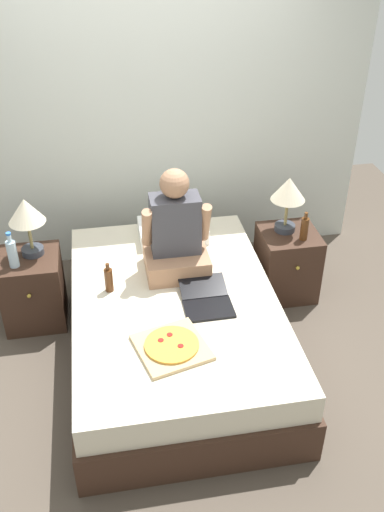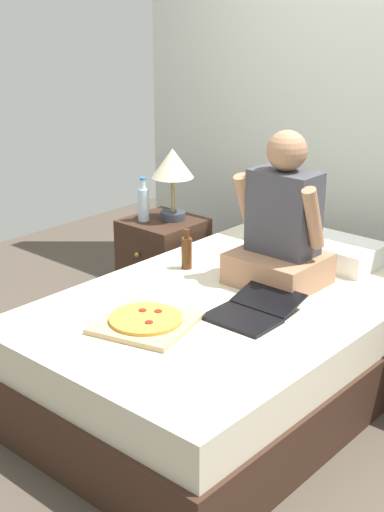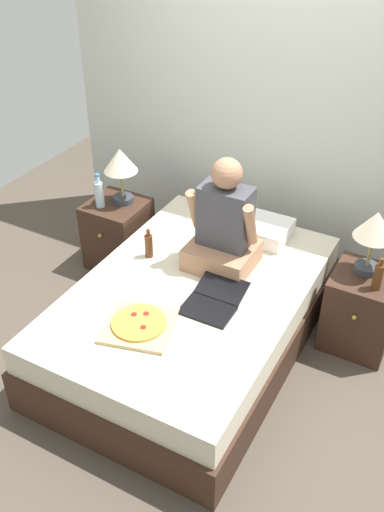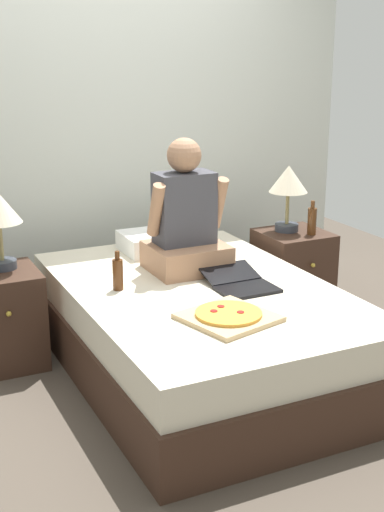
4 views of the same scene
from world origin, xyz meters
TOP-DOWN VIEW (x-y plane):
  - ground_plane at (0.00, 0.00)m, footprint 5.63×5.63m
  - wall_back at (0.00, 1.41)m, footprint 3.63×0.12m
  - bed at (0.00, 0.00)m, footprint 1.41×2.10m
  - nightstand_left at (-0.99, 0.57)m, footprint 0.44×0.47m
  - lamp_on_left_nightstand at (-0.95, 0.62)m, footprint 0.26×0.26m
  - water_bottle at (-1.07, 0.48)m, footprint 0.07×0.07m
  - nightstand_right at (0.99, 0.57)m, footprint 0.44×0.47m
  - lamp_on_right_nightstand at (0.96, 0.62)m, footprint 0.26×0.26m
  - beer_bottle at (1.06, 0.47)m, footprint 0.06×0.06m
  - pillow at (0.10, 0.77)m, footprint 0.52×0.34m
  - person_seated at (0.06, 0.33)m, footprint 0.47×0.40m
  - laptop at (0.20, -0.10)m, footprint 0.32×0.42m
  - pizza_box at (-0.09, -0.49)m, footprint 0.49×0.49m
  - beer_bottle_on_bed at (-0.43, 0.16)m, footprint 0.06×0.06m

SIDE VIEW (x-z plane):
  - ground_plane at x=0.00m, z-range 0.00..0.00m
  - bed at x=0.00m, z-range 0.00..0.50m
  - nightstand_left at x=-0.99m, z-range 0.00..0.56m
  - nightstand_right at x=0.99m, z-range 0.00..0.56m
  - pizza_box at x=-0.09m, z-range 0.50..0.54m
  - laptop at x=0.20m, z-range 0.49..0.56m
  - pillow at x=0.10m, z-range 0.50..0.62m
  - beer_bottle_on_bed at x=-0.43m, z-range 0.48..0.70m
  - beer_bottle at x=1.06m, z-range 0.54..0.77m
  - water_bottle at x=-1.07m, z-range 0.54..0.81m
  - person_seated at x=0.06m, z-range 0.40..1.18m
  - lamp_on_left_nightstand at x=-0.95m, z-range 0.66..1.11m
  - lamp_on_right_nightstand at x=0.96m, z-range 0.66..1.11m
  - wall_back at x=0.00m, z-range 0.00..2.50m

